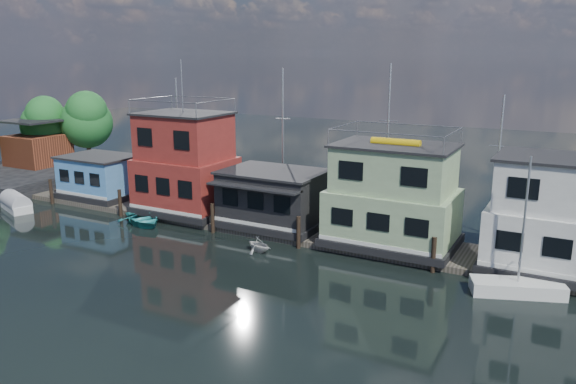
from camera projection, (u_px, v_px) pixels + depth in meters
The scene contains 14 objects.
ground at pixel (174, 289), 31.10m from camera, with size 160.00×160.00×0.00m, color black.
dock at pixel (280, 228), 41.31m from camera, with size 48.00×5.00×0.40m, color #595147.
houseboat_blue at pixel (100, 177), 49.10m from camera, with size 6.40×4.90×3.66m.
houseboat_red at pixel (185, 165), 44.28m from camera, with size 7.40×5.90×11.86m.
houseboat_dark at pixel (273, 198), 40.99m from camera, with size 7.40×6.10×4.06m.
houseboat_green at pixel (393, 197), 36.60m from camera, with size 8.40×5.90×7.03m.
houseboat_white at pixel (562, 218), 32.01m from camera, with size 8.40×5.90×6.66m.
pilings at pixel (256, 225), 38.85m from camera, with size 42.28×0.28×2.20m.
background_masts at pixel (372, 149), 42.97m from camera, with size 36.40×0.16×12.00m.
shore at pixel (38, 144), 57.89m from camera, with size 12.40×15.72×8.24m.
day_sailer at pixel (517, 287), 30.28m from camera, with size 5.07×3.17×7.60m.
tarp_runabout at pixel (16, 203), 46.58m from camera, with size 4.17×2.80×1.58m.
dinghy_teal at pixel (143, 219), 42.67m from camera, with size 3.04×4.26×0.88m, color teal.
dinghy_white at pixel (259, 244), 36.78m from camera, with size 1.69×1.96×1.03m, color silver.
Camera 1 is at (19.24, -22.47, 12.68)m, focal length 35.00 mm.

